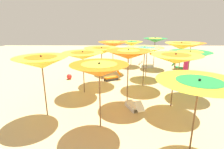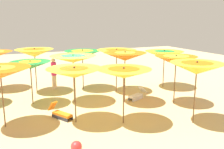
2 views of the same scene
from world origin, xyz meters
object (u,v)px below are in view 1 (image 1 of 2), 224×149
Objects in this scene: beach_umbrella_11 at (181,46)px; lounger_0 at (179,67)px; beach_umbrella_9 at (99,70)px; beach_umbrella_7 at (145,50)px; beachgoer_0 at (186,69)px; beach_umbrella_13 at (175,59)px; beach_umbrella_14 at (199,88)px; beach_umbrella_2 at (102,51)px; beach_umbrella_4 at (42,62)px; lounger_2 at (146,65)px; lounger_1 at (112,77)px; beach_umbrella_0 at (132,44)px; beach_umbrella_5 at (155,40)px; beach_umbrella_6 at (147,50)px; beach_umbrella_12 at (190,55)px; beach_ball at (69,77)px; beach_umbrella_10 at (191,45)px; beach_umbrella_1 at (113,44)px; lounger_3 at (134,105)px; beach_umbrella_3 at (83,56)px; beach_umbrella_8 at (128,55)px.

lounger_0 is (0.93, 2.40, -2.01)m from beach_umbrella_11.
lounger_0 is (5.76, 8.20, -1.92)m from beach_umbrella_9.
beach_umbrella_7 is 0.99× the size of beach_umbrella_9.
beach_umbrella_13 is at bearing -58.03° from beachgoer_0.
beach_umbrella_9 is at bearing -73.90° from beachgoer_0.
lounger_0 is at bearing 72.30° from beach_umbrella_14.
beach_umbrella_2 is 2.14× the size of lounger_0.
beach_umbrella_4 is 9.99m from lounger_2.
beach_umbrella_11 is 4.02m from lounger_2.
beach_umbrella_0 is at bearing -138.78° from lounger_1.
beach_umbrella_14 is (-2.10, -7.10, -0.23)m from beach_umbrella_11.
beach_umbrella_5 is 1.17× the size of beach_umbrella_6.
beach_umbrella_11 reaches higher than beach_umbrella_0.
beach_umbrella_11 is 3.26m from lounger_0.
beach_umbrella_12 is at bearing -21.24° from beach_umbrella_2.
beach_umbrella_14 is 6.42× the size of beach_ball.
beach_umbrella_4 is 5.27m from beach_ball.
lounger_2 is (5.49, 8.10, -2.02)m from beach_umbrella_4.
beach_umbrella_6 is 0.94× the size of beach_umbrella_10.
beach_umbrella_1 is at bearing 75.26° from beach_umbrella_2.
lounger_0 is at bearing 32.27° from beach_umbrella_6.
beach_umbrella_1 is at bearing -13.38° from lounger_3.
beach_umbrella_8 is at bearing -27.98° from beach_umbrella_3.
beach_umbrella_5 reaches higher than beach_umbrella_9.
beach_umbrella_0 is 0.90× the size of beach_umbrella_9.
beach_umbrella_3 is 0.91× the size of beach_umbrella_11.
beach_umbrella_3 is 6.42× the size of beach_ball.
beachgoer_0 is (3.74, 2.68, -1.31)m from beach_umbrella_8.
beach_umbrella_4 is 3.63m from beach_umbrella_8.
beach_umbrella_8 is (3.38, 1.33, 0.07)m from beach_umbrella_4.
lounger_0 is at bearing 74.16° from beach_umbrella_12.
beach_umbrella_14 is at bearing -63.29° from lounger_0.
beach_umbrella_3 is 0.90× the size of beach_umbrella_5.
beach_umbrella_2 is at bearing -15.81° from beach_ball.
beach_umbrella_7 is at bearing 38.48° from beach_umbrella_4.
beach_umbrella_5 is 5.94m from beach_umbrella_12.
beach_umbrella_14 is 1.78× the size of lounger_3.
beach_umbrella_2 is 1.77× the size of lounger_2.
beach_umbrella_9 is 5.41m from beach_umbrella_12.
beach_umbrella_4 is 2.38m from beach_umbrella_9.
beach_umbrella_14 is at bearing -47.77° from beachgoer_0.
beach_umbrella_4 is at bearing -132.20° from beach_umbrella_6.
beach_umbrella_6 is 2.77m from beachgoer_0.
beach_umbrella_2 is at bearing -107.71° from lounger_0.
beach_umbrella_2 is at bearing 1.75° from lounger_3.
beach_umbrella_0 is 10.15m from beach_umbrella_9.
beach_umbrella_9 is at bearing -143.58° from beach_umbrella_12.
lounger_2 is at bearing 47.84° from beach_umbrella_2.
beach_umbrella_5 is 8.50m from lounger_3.
beach_umbrella_4 is (-4.28, -9.15, 0.30)m from beach_umbrella_0.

